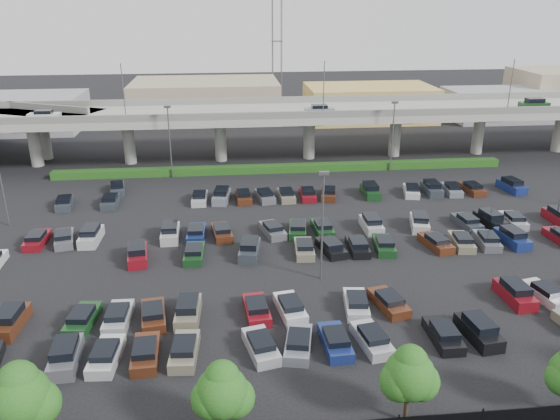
# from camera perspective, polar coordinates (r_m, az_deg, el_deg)

# --- Properties ---
(ground) EXTENTS (280.00, 280.00, 0.00)m
(ground) POSITION_cam_1_polar(r_m,az_deg,el_deg) (57.75, 2.92, -3.39)
(ground) COLOR black
(overpass) EXTENTS (150.00, 13.00, 15.80)m
(overpass) POSITION_cam_1_polar(r_m,az_deg,el_deg) (85.89, -0.35, 9.83)
(overpass) COLOR gray
(overpass) RESTS_ON ground
(hedge) EXTENTS (66.00, 1.60, 1.10)m
(hedge) POSITION_cam_1_polar(r_m,az_deg,el_deg) (80.77, 0.26, 4.38)
(hedge) COLOR #184313
(hedge) RESTS_ON ground
(tree_row) EXTENTS (65.07, 3.66, 5.94)m
(tree_row) POSITION_cam_1_polar(r_m,az_deg,el_deg) (33.85, 11.29, -16.70)
(tree_row) COLOR #332316
(tree_row) RESTS_ON ground
(parked_cars) EXTENTS (63.14, 41.68, 1.67)m
(parked_cars) POSITION_cam_1_polar(r_m,az_deg,el_deg) (54.01, 2.98, -4.51)
(parked_cars) COLOR #4C2514
(parked_cars) RESTS_ON ground
(light_poles) EXTENTS (66.90, 48.38, 10.30)m
(light_poles) POSITION_cam_1_polar(r_m,az_deg,el_deg) (56.86, -1.39, 2.99)
(light_poles) COLOR #505055
(light_poles) RESTS_ON ground
(distant_buildings) EXTENTS (138.00, 24.00, 9.00)m
(distant_buildings) POSITION_cam_1_polar(r_m,az_deg,el_deg) (117.26, 4.44, 11.29)
(distant_buildings) COLOR gray
(distant_buildings) RESTS_ON ground
(comm_tower) EXTENTS (2.40, 2.40, 30.00)m
(comm_tower) POSITION_cam_1_polar(r_m,az_deg,el_deg) (126.68, -0.32, 17.51)
(comm_tower) COLOR #505055
(comm_tower) RESTS_ON ground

